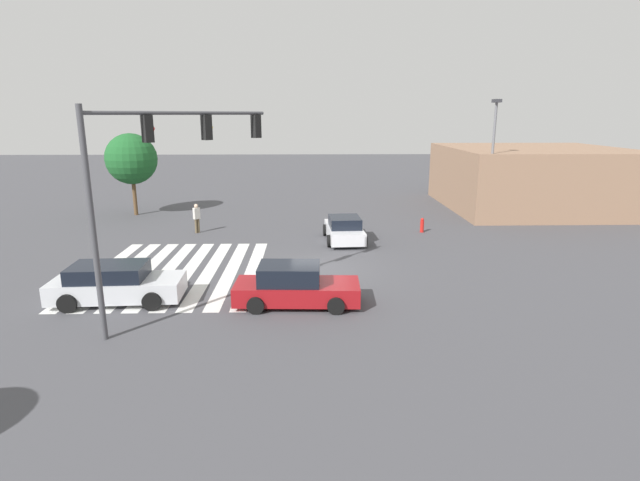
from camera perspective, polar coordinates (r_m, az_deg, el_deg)
ground_plane at (r=22.35m, az=0.00°, el=-3.43°), size 132.03×132.03×0.00m
crosswalk_markings at (r=23.10m, az=-16.00°, el=-3.41°), size 9.61×7.25×0.01m
traffic_signal_mast at (r=16.77m, az=-18.11°, el=8.21°), size 4.80×4.80×7.08m
car_0 at (r=27.38m, az=2.79°, el=1.26°), size 4.22×2.25×1.37m
car_1 at (r=18.26m, az=-2.89°, el=-5.26°), size 2.15×4.59×1.52m
car_2 at (r=19.99m, az=-22.33°, el=-4.59°), size 2.30×4.79×1.44m
corner_building at (r=40.29m, az=23.11°, el=6.60°), size 12.35×12.35×4.42m
pedestrian at (r=30.04m, az=-13.91°, el=2.66°), size 0.41×0.41×1.72m
street_light_pole_a at (r=32.93m, az=19.13°, el=9.70°), size 0.80×0.36×7.66m
tree_corner_b at (r=36.42m, az=-20.76°, el=8.70°), size 3.42×3.42×5.56m
fire_hydrant at (r=30.03m, az=11.59°, el=1.73°), size 0.22×0.22×0.86m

